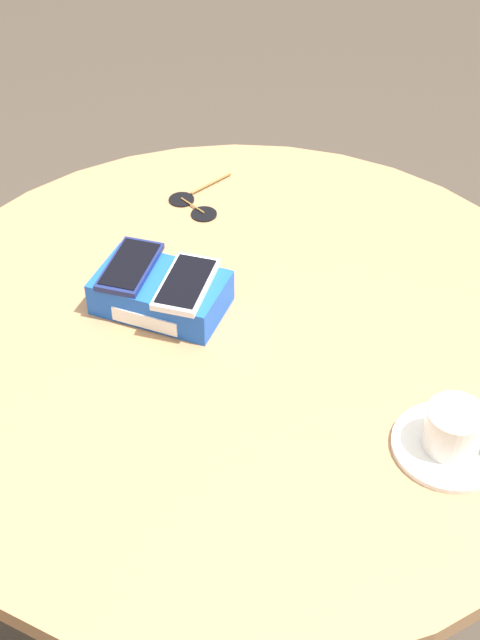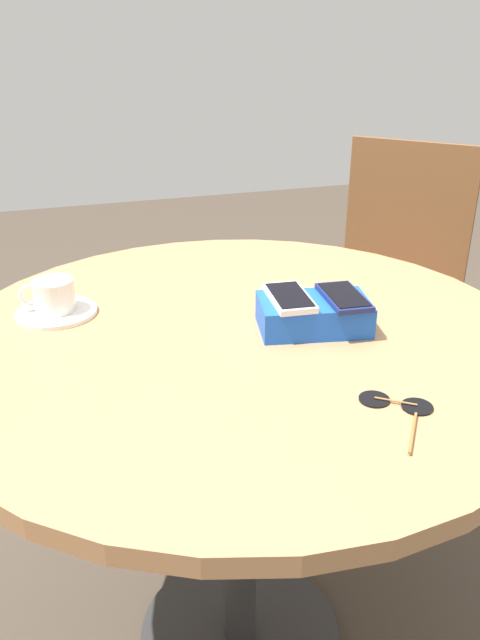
% 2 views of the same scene
% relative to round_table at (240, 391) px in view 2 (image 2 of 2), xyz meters
% --- Properties ---
extents(ground_plane, '(8.00, 8.00, 0.00)m').
position_rel_round_table_xyz_m(ground_plane, '(0.00, 0.00, -0.65)').
color(ground_plane, '#42382D').
extents(round_table, '(1.04, 1.04, 0.77)m').
position_rel_round_table_xyz_m(round_table, '(0.00, 0.00, 0.00)').
color(round_table, '#2D2D2D').
rests_on(round_table, ground_plane).
extents(phone_box, '(0.21, 0.15, 0.05)m').
position_rel_round_table_xyz_m(phone_box, '(-0.12, 0.03, 0.15)').
color(phone_box, blue).
rests_on(phone_box, round_table).
extents(phone_navy, '(0.08, 0.13, 0.01)m').
position_rel_round_table_xyz_m(phone_navy, '(-0.17, 0.05, 0.18)').
color(phone_navy, navy).
rests_on(phone_navy, phone_box).
extents(phone_white, '(0.08, 0.13, 0.01)m').
position_rel_round_table_xyz_m(phone_white, '(-0.08, 0.02, 0.18)').
color(phone_white, silver).
rests_on(phone_white, phone_box).
extents(saucer, '(0.15, 0.15, 0.01)m').
position_rel_round_table_xyz_m(saucer, '(0.30, -0.17, 0.13)').
color(saucer, silver).
rests_on(saucer, round_table).
extents(coffee_cup, '(0.10, 0.07, 0.06)m').
position_rel_round_table_xyz_m(coffee_cup, '(0.30, -0.17, 0.16)').
color(coffee_cup, silver).
rests_on(coffee_cup, saucer).
extents(sunglasses, '(0.09, 0.15, 0.01)m').
position_rel_round_table_xyz_m(sunglasses, '(-0.13, 0.30, 0.13)').
color(sunglasses, black).
rests_on(sunglasses, round_table).
extents(chair_near_window, '(0.58, 0.58, 0.95)m').
position_rel_round_table_xyz_m(chair_near_window, '(-0.69, -0.62, -0.15)').
color(chair_near_window, brown).
rests_on(chair_near_window, ground_plane).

